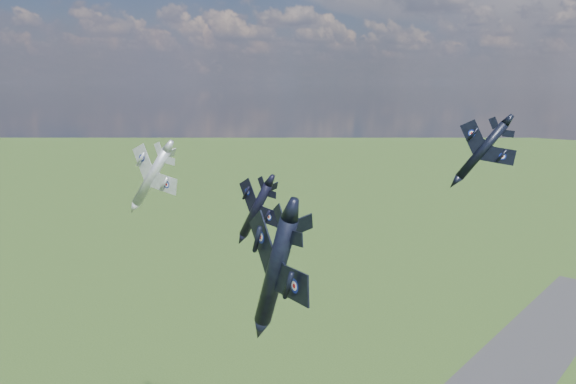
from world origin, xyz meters
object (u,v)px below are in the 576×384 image
Objects in this scene: jet_lead_navy at (256,210)px; jet_left_silver at (151,177)px; jet_high_navy at (482,151)px; jet_right_navy at (275,272)px.

jet_left_silver is at bearing 179.00° from jet_lead_navy.
jet_high_navy is at bearing 58.24° from jet_lead_navy.
jet_right_navy is 0.85× the size of jet_left_silver.
jet_lead_navy is at bearing 155.59° from jet_right_navy.
jet_left_silver is at bearing -173.03° from jet_high_navy.
jet_left_silver reaches higher than jet_lead_navy.
jet_high_navy is (-3.97, 50.40, 4.28)m from jet_right_navy.
jet_high_navy reaches higher than jet_right_navy.
jet_high_navy reaches higher than jet_left_silver.
jet_lead_navy is 0.90× the size of jet_right_navy.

